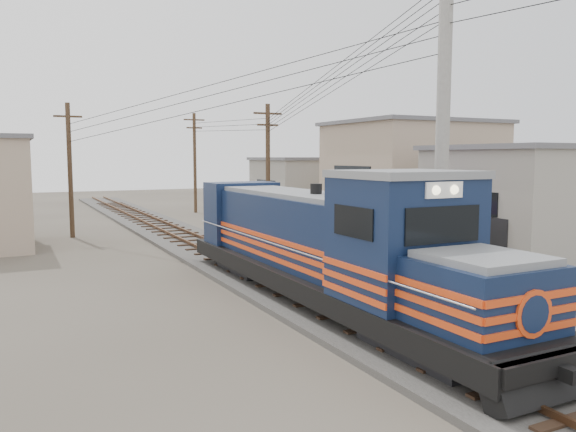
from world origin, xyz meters
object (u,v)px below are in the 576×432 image
vendor (431,244)px  locomotive (326,248)px  market_umbrella (420,209)px  billboard (423,198)px

vendor → locomotive: bearing=29.7°
market_umbrella → vendor: 1.64m
billboard → locomotive: bearing=-132.6°
billboard → vendor: size_ratio=2.30×
billboard → market_umbrella: billboard is taller
billboard → vendor: billboard is taller
locomotive → billboard: size_ratio=4.10×
billboard → market_umbrella: 1.27m
locomotive → vendor: size_ratio=9.41×
billboard → vendor: 2.67m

